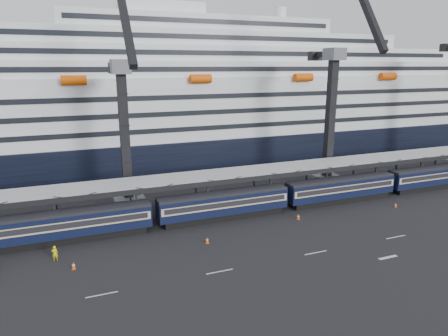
% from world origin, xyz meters
% --- Properties ---
extents(ground, '(260.00, 260.00, 0.00)m').
position_xyz_m(ground, '(0.00, 0.00, 0.00)').
color(ground, black).
rests_on(ground, ground).
extents(lane_markings, '(111.00, 4.27, 0.02)m').
position_xyz_m(lane_markings, '(8.15, -5.23, 0.01)').
color(lane_markings, beige).
rests_on(lane_markings, ground).
extents(train, '(133.05, 3.00, 4.05)m').
position_xyz_m(train, '(-4.65, 10.00, 2.20)').
color(train, black).
rests_on(train, ground).
extents(canopy, '(130.00, 6.25, 5.53)m').
position_xyz_m(canopy, '(0.00, 14.00, 5.25)').
color(canopy, '#989CA0').
rests_on(canopy, ground).
extents(cruise_ship, '(214.09, 28.84, 34.00)m').
position_xyz_m(cruise_ship, '(-1.08, 45.99, 12.34)').
color(cruise_ship, black).
rests_on(cruise_ship, ground).
extents(crane_dark_near, '(4.50, 17.75, 35.08)m').
position_xyz_m(crane_dark_near, '(-20.00, 18.59, 11.93)').
color(crane_dark_near, '#51545A').
rests_on(crane_dark_near, ground).
extents(crane_dark_mid, '(4.50, 18.24, 39.64)m').
position_xyz_m(crane_dark_mid, '(15.00, 17.59, 13.36)').
color(crane_dark_mid, '#51545A').
rests_on(crane_dark_mid, ground).
extents(worker, '(0.67, 0.45, 1.79)m').
position_xyz_m(worker, '(-30.21, 5.05, 0.90)').
color(worker, yellow).
rests_on(worker, ground).
extents(traffic_cone_b, '(0.43, 0.43, 0.85)m').
position_xyz_m(traffic_cone_b, '(-28.36, 2.25, 0.42)').
color(traffic_cone_b, '#E25107').
rests_on(traffic_cone_b, ground).
extents(traffic_cone_c, '(0.42, 0.42, 0.84)m').
position_xyz_m(traffic_cone_c, '(-12.92, 3.10, 0.41)').
color(traffic_cone_c, '#E25107').
rests_on(traffic_cone_c, ground).
extents(traffic_cone_d, '(0.42, 0.42, 0.83)m').
position_xyz_m(traffic_cone_d, '(1.69, 5.78, 0.41)').
color(traffic_cone_d, '#E25107').
rests_on(traffic_cone_d, ground).
extents(traffic_cone_e, '(0.36, 0.36, 0.72)m').
position_xyz_m(traffic_cone_e, '(18.32, 4.64, 0.36)').
color(traffic_cone_e, '#E25107').
rests_on(traffic_cone_e, ground).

